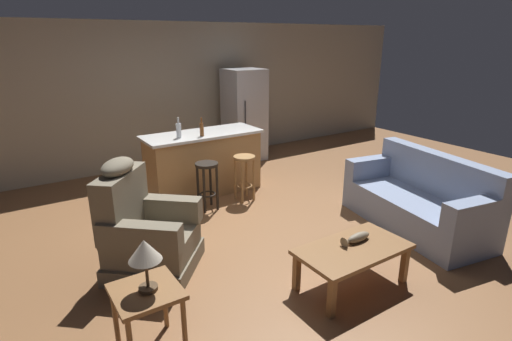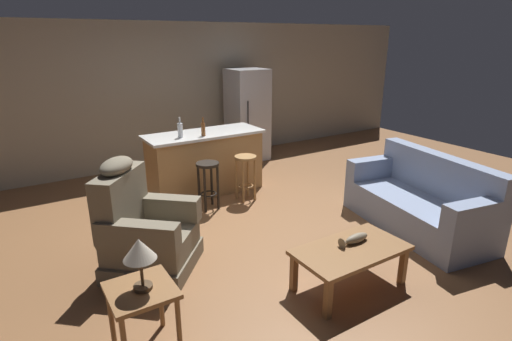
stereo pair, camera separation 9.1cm
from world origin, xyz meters
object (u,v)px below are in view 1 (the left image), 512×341
at_px(couch, 419,201).
at_px(recliner_near_lamp, 145,232).
at_px(fish_figurine, 356,238).
at_px(table_lamp, 145,253).
at_px(end_table, 147,301).
at_px(bar_stool_left, 207,177).
at_px(bottle_short_amber, 202,129).
at_px(bottle_tall_green, 179,130).
at_px(bar_stool_right, 244,170).
at_px(refrigerator, 244,115).
at_px(coffee_table, 353,252).
at_px(kitchen_island, 204,163).

relative_size(couch, recliner_near_lamp, 1.68).
bearing_deg(fish_figurine, couch, 14.33).
bearing_deg(table_lamp, end_table, 141.41).
height_order(bar_stool_left, bottle_short_amber, bottle_short_amber).
xyz_separation_m(table_lamp, bottle_tall_green, (1.44, 2.76, 0.19)).
height_order(fish_figurine, bar_stool_right, bar_stool_right).
bearing_deg(refrigerator, table_lamp, -129.50).
distance_m(coffee_table, end_table, 1.95).
xyz_separation_m(table_lamp, bar_stool_left, (1.59, 2.22, -0.40)).
distance_m(couch, bar_stool_right, 2.42).
distance_m(end_table, table_lamp, 0.41).
relative_size(fish_figurine, table_lamp, 0.83).
relative_size(couch, table_lamp, 4.92).
height_order(couch, bar_stool_left, couch).
height_order(end_table, refrigerator, refrigerator).
xyz_separation_m(fish_figurine, kitchen_island, (-0.17, 3.01, 0.02)).
relative_size(bar_stool_left, bottle_tall_green, 2.32).
xyz_separation_m(table_lamp, kitchen_island, (1.85, 2.85, -0.39)).
height_order(fish_figurine, recliner_near_lamp, recliner_near_lamp).
height_order(fish_figurine, bottle_short_amber, bottle_short_amber).
bearing_deg(recliner_near_lamp, fish_figurine, 2.44).
height_order(end_table, bar_stool_right, bar_stool_right).
height_order(table_lamp, bar_stool_right, table_lamp).
bearing_deg(kitchen_island, end_table, -123.29).
xyz_separation_m(fish_figurine, bar_stool_left, (-0.42, 2.38, 0.01)).
bearing_deg(fish_figurine, refrigerator, 72.53).
distance_m(recliner_near_lamp, table_lamp, 1.31).
distance_m(table_lamp, bar_stool_right, 3.16).
distance_m(recliner_near_lamp, bottle_short_amber, 2.13).
height_order(couch, table_lamp, table_lamp).
bearing_deg(couch, bottle_short_amber, -42.52).
xyz_separation_m(fish_figurine, bottle_short_amber, (-0.26, 2.83, 0.59)).
relative_size(bar_stool_right, bottle_short_amber, 2.47).
bearing_deg(end_table, refrigerator, 50.29).
bearing_deg(end_table, bar_stool_left, 53.95).
distance_m(recliner_near_lamp, refrigerator, 4.17).
relative_size(fish_figurine, bar_stool_left, 0.50).
distance_m(couch, bottle_tall_green, 3.39).
distance_m(recliner_near_lamp, end_table, 1.23).
bearing_deg(recliner_near_lamp, bottle_short_amber, 88.16).
distance_m(kitchen_island, bar_stool_right, 0.72).
relative_size(recliner_near_lamp, bar_stool_right, 1.76).
relative_size(coffee_table, end_table, 1.96).
height_order(coffee_table, bar_stool_left, bar_stool_left).
bearing_deg(refrigerator, bottle_short_amber, -138.82).
bearing_deg(refrigerator, coffee_table, -108.41).
distance_m(recliner_near_lamp, bar_stool_left, 1.62).
bearing_deg(coffee_table, bottle_short_amber, 93.29).
xyz_separation_m(coffee_table, end_table, (-1.94, 0.23, 0.10)).
bearing_deg(fish_figurine, end_table, 175.16).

